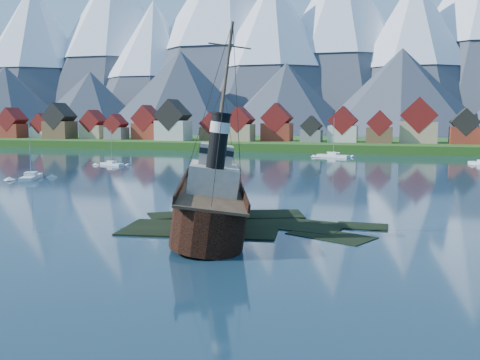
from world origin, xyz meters
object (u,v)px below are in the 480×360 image
(sailboat_c, at_px, (112,164))
(sailboat_f, at_px, (333,156))
(tugboat_wreck, at_px, (211,201))
(sailboat_a, at_px, (31,178))

(sailboat_c, relative_size, sailboat_f, 0.77)
(tugboat_wreck, height_order, sailboat_a, tugboat_wreck)
(sailboat_a, height_order, sailboat_f, sailboat_f)
(sailboat_a, xyz_separation_m, sailboat_f, (54.00, 78.31, 0.01))
(sailboat_f, bearing_deg, sailboat_a, 168.50)
(tugboat_wreck, bearing_deg, sailboat_a, 127.07)
(tugboat_wreck, relative_size, sailboat_f, 2.39)
(sailboat_a, distance_m, sailboat_c, 32.70)
(tugboat_wreck, bearing_deg, sailboat_f, 70.03)
(sailboat_c, bearing_deg, tugboat_wreck, -121.36)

